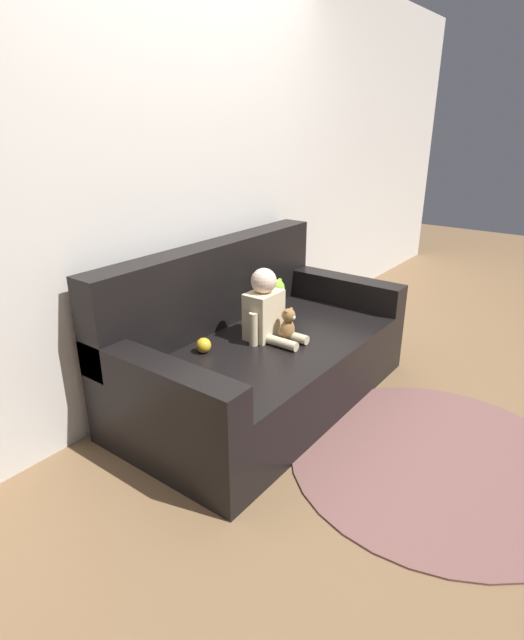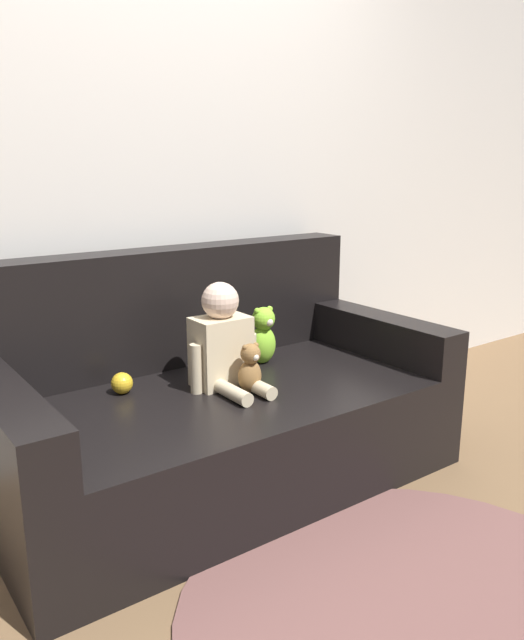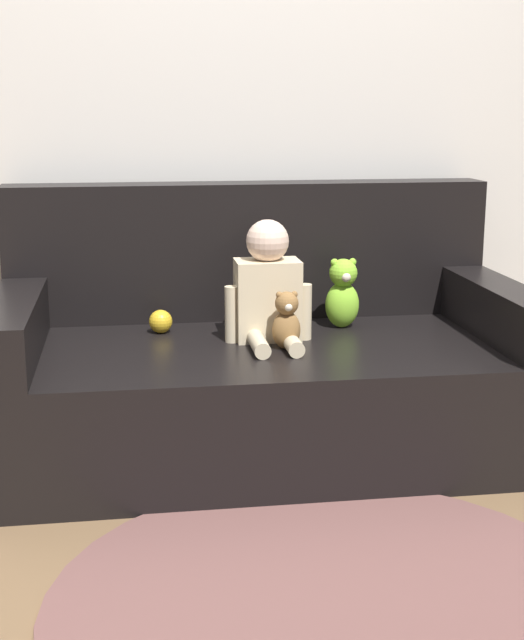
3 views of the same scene
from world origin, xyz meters
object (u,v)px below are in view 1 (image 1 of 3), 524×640
object	(u,v)px
plush_toy_side	(276,299)
toy_ball	(204,345)
teddy_bear_brown	(288,325)
couch	(256,351)
person_baby	(266,310)

from	to	relation	value
plush_toy_side	toy_ball	distance (m)	0.66
teddy_bear_brown	plush_toy_side	world-z (taller)	plush_toy_side
couch	teddy_bear_brown	world-z (taller)	couch
person_baby	plush_toy_side	bearing A→B (deg)	24.93
teddy_bear_brown	person_baby	bearing A→B (deg)	108.44
person_baby	toy_ball	size ratio (longest dim) A/B	4.98
plush_toy_side	teddy_bear_brown	bearing A→B (deg)	-133.96
plush_toy_side	toy_ball	xyz separation A→B (m)	(-0.66, 0.02, -0.08)
toy_ball	teddy_bear_brown	bearing A→B (deg)	-34.59
teddy_bear_brown	toy_ball	bearing A→B (deg)	145.41
couch	person_baby	distance (m)	0.28
teddy_bear_brown	toy_ball	size ratio (longest dim) A/B	2.36
toy_ball	person_baby	bearing A→B (deg)	-22.94
teddy_bear_brown	plush_toy_side	distance (m)	0.37
person_baby	toy_ball	bearing A→B (deg)	157.06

